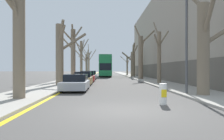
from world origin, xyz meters
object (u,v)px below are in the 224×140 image
at_px(street_tree_left_0, 18,21).
at_px(street_tree_right_3, 133,62).
at_px(street_tree_left_4, 86,63).
at_px(parked_car_3, 91,75).
at_px(traffic_bollard, 163,94).
at_px(street_tree_left_3, 81,57).
at_px(street_tree_left_2, 73,51).
at_px(street_tree_left_5, 89,61).
at_px(parked_car_1, 83,79).
at_px(double_decker_bus, 105,65).
at_px(street_tree_right_0, 204,42).
at_px(lamp_post, 185,17).
at_px(street_tree_right_4, 127,65).
at_px(street_tree_right_2, 141,55).
at_px(street_tree_left_1, 61,53).
at_px(parked_car_2, 87,77).
at_px(street_tree_right_1, 159,55).
at_px(parked_car_0, 76,83).

distance_m(street_tree_left_0, street_tree_right_3, 35.30).
height_order(street_tree_left_4, parked_car_3, street_tree_left_4).
bearing_deg(traffic_bollard, street_tree_left_3, 102.87).
relative_size(street_tree_left_2, street_tree_left_5, 0.93).
bearing_deg(street_tree_left_2, parked_car_1, -74.84).
bearing_deg(parked_car_3, double_decker_bus, 80.08).
xyz_separation_m(street_tree_left_5, street_tree_right_0, (10.51, -48.35, -0.48)).
bearing_deg(parked_car_1, lamp_post, -50.05).
bearing_deg(street_tree_left_4, street_tree_left_0, -90.13).
distance_m(street_tree_left_2, street_tree_right_0, 21.10).
bearing_deg(lamp_post, street_tree_right_4, 89.09).
relative_size(street_tree_right_2, lamp_post, 0.97).
height_order(street_tree_left_1, parked_car_3, street_tree_left_1).
distance_m(street_tree_right_0, parked_car_2, 17.35).
bearing_deg(street_tree_left_5, parked_car_1, -86.60).
relative_size(street_tree_left_1, street_tree_right_2, 0.71).
bearing_deg(street_tree_left_2, lamp_post, -60.95).
bearing_deg(street_tree_left_0, parked_car_3, 84.22).
distance_m(double_decker_bus, parked_car_1, 25.45).
distance_m(street_tree_right_1, parked_car_0, 11.20).
distance_m(street_tree_left_2, street_tree_left_3, 10.89).
height_order(street_tree_left_4, street_tree_right_2, street_tree_right_2).
bearing_deg(street_tree_right_4, street_tree_left_4, -156.83).
xyz_separation_m(parked_car_2, parked_car_3, (0.00, 6.40, -0.02)).
relative_size(parked_car_3, lamp_post, 0.45).
height_order(street_tree_left_2, parked_car_0, street_tree_left_2).
bearing_deg(parked_car_1, street_tree_right_0, -49.27).
relative_size(street_tree_left_3, lamp_post, 0.85).
relative_size(street_tree_left_3, double_decker_bus, 0.65).
relative_size(street_tree_left_5, lamp_post, 0.98).
height_order(street_tree_left_5, street_tree_right_1, street_tree_left_5).
height_order(street_tree_left_1, lamp_post, lamp_post).
bearing_deg(street_tree_left_4, parked_car_1, -85.74).
distance_m(street_tree_left_5, street_tree_right_2, 28.33).
distance_m(street_tree_left_3, parked_car_0, 25.63).
distance_m(street_tree_left_0, traffic_bollard, 8.30).
relative_size(street_tree_right_0, parked_car_2, 1.94).
distance_m(street_tree_left_0, street_tree_left_3, 30.49).
xyz_separation_m(street_tree_right_0, parked_car_0, (-8.21, 3.83, -2.70)).
height_order(street_tree_left_4, double_decker_bus, street_tree_left_4).
height_order(street_tree_left_2, street_tree_left_4, street_tree_left_2).
height_order(street_tree_left_1, parked_car_1, street_tree_left_1).
xyz_separation_m(street_tree_left_2, parked_car_0, (2.36, -14.41, -3.56)).
height_order(street_tree_right_2, double_decker_bus, street_tree_right_2).
bearing_deg(street_tree_right_1, parked_car_1, -170.13).
height_order(street_tree_left_0, street_tree_left_2, street_tree_left_0).
xyz_separation_m(street_tree_left_1, street_tree_left_5, (-0.17, 39.67, 0.51)).
relative_size(street_tree_right_1, parked_car_0, 1.67).
height_order(street_tree_right_1, parked_car_2, street_tree_right_1).
bearing_deg(street_tree_left_2, traffic_bollard, -70.90).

